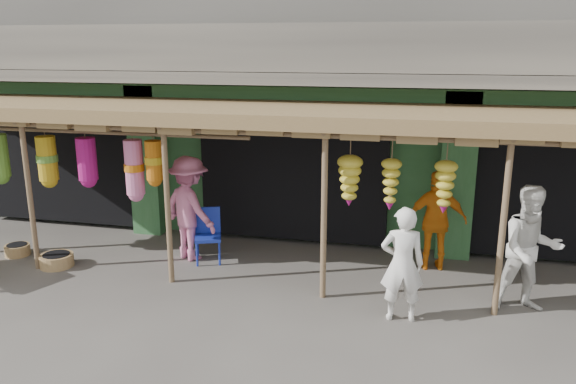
% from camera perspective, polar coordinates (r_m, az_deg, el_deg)
% --- Properties ---
extents(ground, '(80.00, 80.00, 0.00)m').
position_cam_1_polar(ground, '(9.16, -2.51, -9.46)').
color(ground, '#514C47').
rests_on(ground, ground).
extents(building, '(16.40, 6.80, 7.00)m').
position_cam_1_polar(building, '(13.12, 3.25, 13.01)').
color(building, gray).
rests_on(building, ground).
extents(awning, '(14.00, 2.70, 2.79)m').
position_cam_1_polar(awning, '(9.26, -2.42, 7.44)').
color(awning, brown).
rests_on(awning, ground).
extents(blue_chair, '(0.59, 0.59, 0.95)m').
position_cam_1_polar(blue_chair, '(10.10, -8.15, -4.02)').
color(blue_chair, '#182B9D').
rests_on(blue_chair, ground).
extents(basket_mid, '(0.57, 0.57, 0.22)m').
position_cam_1_polar(basket_mid, '(10.65, -22.44, -6.44)').
color(basket_mid, '#A48249').
rests_on(basket_mid, ground).
extents(basket_right, '(0.51, 0.51, 0.20)m').
position_cam_1_polar(basket_right, '(11.50, -25.79, -5.33)').
color(basket_right, '#9B7D48').
rests_on(basket_right, ground).
extents(person_front, '(0.65, 0.47, 1.65)m').
position_cam_1_polar(person_front, '(7.94, 11.53, -7.20)').
color(person_front, white).
rests_on(person_front, ground).
extents(person_right, '(1.02, 0.86, 1.86)m').
position_cam_1_polar(person_right, '(8.72, 23.39, -5.38)').
color(person_right, silver).
rests_on(person_right, ground).
extents(person_vendor, '(1.06, 0.55, 1.73)m').
position_cam_1_polar(person_vendor, '(9.85, 14.85, -2.83)').
color(person_vendor, orange).
rests_on(person_vendor, ground).
extents(person_shopper, '(1.40, 1.21, 1.88)m').
position_cam_1_polar(person_shopper, '(10.12, -9.96, -1.64)').
color(person_shopper, '#D47098').
rests_on(person_shopper, ground).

